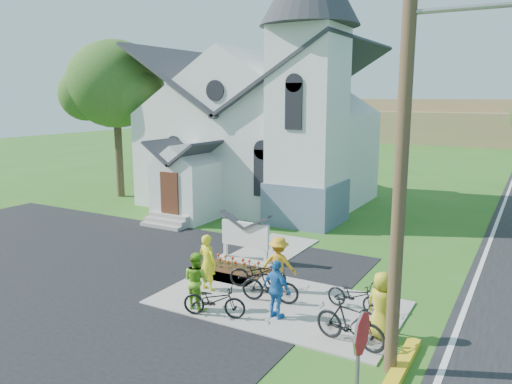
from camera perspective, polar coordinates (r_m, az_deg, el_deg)
The scene contains 20 objects.
ground at distance 15.17m, azimuth -3.57°, elevation -12.14°, with size 120.00×120.00×0.00m, color #2A621C.
parking_lot at distance 18.55m, azimuth -25.88°, elevation -8.86°, with size 20.00×16.00×0.02m, color black.
sidewalk at distance 14.86m, azimuth 2.48°, elevation -12.53°, with size 7.00×4.00×0.05m, color gray.
church at distance 27.51m, azimuth 1.02°, elevation 9.45°, with size 12.35×12.00×13.00m.
church_sign at distance 17.99m, azimuth -1.24°, elevation -4.93°, with size 2.20×0.40×1.70m.
flower_bed at distance 17.56m, azimuth -2.75°, elevation -8.74°, with size 2.60×1.10×0.07m, color #38210F.
utility_pole at distance 10.43m, azimuth 16.85°, elevation 7.54°, with size 3.45×0.28×10.00m.
stop_sign at distance 8.82m, azimuth 11.83°, elevation -17.38°, with size 0.11×0.76×2.48m.
tree_lot_corner at distance 30.66m, azimuth -15.77°, elevation 11.74°, with size 5.60×5.60×9.15m.
distant_hills at distance 68.23m, azimuth 26.10°, elevation 6.62°, with size 61.00×10.00×5.60m.
cyclist_0 at distance 15.50m, azimuth -5.56°, elevation -7.99°, with size 0.64×0.42×1.76m, color yellow.
bike_0 at distance 13.82m, azimuth -4.79°, elevation -12.23°, with size 0.61×1.75×0.92m, color black.
cyclist_1 at distance 14.25m, azimuth -6.83°, elevation -10.01°, with size 0.79×0.62×1.63m, color #77BD23.
bike_1 at distance 14.64m, azimuth 1.61°, elevation -10.61°, with size 0.48×1.71×1.03m, color black.
cyclist_2 at distance 13.58m, azimuth 2.39°, elevation -11.06°, with size 0.94×0.39×1.61m, color blue.
bike_2 at distance 15.73m, azimuth 0.23°, elevation -9.23°, with size 0.62×1.78×0.93m, color black.
cyclist_3 at distance 15.35m, azimuth 2.60°, elevation -8.24°, with size 1.10×0.63×1.70m, color orange.
bike_3 at distance 12.49m, azimuth 10.70°, elevation -14.49°, with size 0.53×1.88×1.13m, color black.
cyclist_4 at distance 12.88m, azimuth 14.15°, elevation -12.44°, with size 0.83×0.54×1.70m, color gold.
bike_4 at distance 14.41m, azimuth 11.17°, elevation -11.53°, with size 0.57×1.64×0.86m, color black.
Camera 1 is at (7.69, -11.66, 5.92)m, focal length 35.00 mm.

